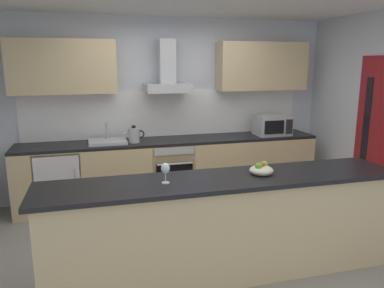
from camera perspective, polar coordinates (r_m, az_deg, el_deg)
ground at (r=4.22m, az=1.48°, el=-15.49°), size 5.81×4.58×0.02m
wall_back at (r=5.57m, az=-3.89°, el=5.50°), size 5.81×0.12×2.60m
backsplash_tile at (r=5.51m, az=-3.74°, el=4.69°), size 4.09×0.02×0.66m
counter_back at (r=5.38m, az=-2.97°, el=-4.00°), size 4.23×0.60×0.90m
counter_island at (r=3.52m, az=4.87°, el=-12.53°), size 3.30×0.64×0.96m
upper_cabinets at (r=5.31m, az=-3.49°, el=11.76°), size 4.17×0.32×0.70m
side_door at (r=5.22m, az=26.82°, el=0.69°), size 0.08×0.85×2.05m
oven at (r=5.34m, az=-3.34°, el=-4.00°), size 0.60×0.62×0.80m
refrigerator at (r=5.27m, az=-19.64°, el=-5.35°), size 0.58×0.60×0.85m
microwave at (r=5.70m, az=12.19°, el=2.86°), size 0.50×0.38×0.30m
sink at (r=5.14m, az=-12.79°, el=0.44°), size 0.50×0.40×0.26m
kettle at (r=5.11m, az=-8.88°, el=1.40°), size 0.29×0.15×0.24m
range_hood at (r=5.26m, az=-3.82°, el=10.42°), size 0.62×0.45×0.72m
wine_glass at (r=3.17m, az=-4.10°, el=-3.86°), size 0.08×0.08×0.18m
fruit_bowl at (r=3.49m, az=10.59°, el=-3.88°), size 0.22×0.22×0.13m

